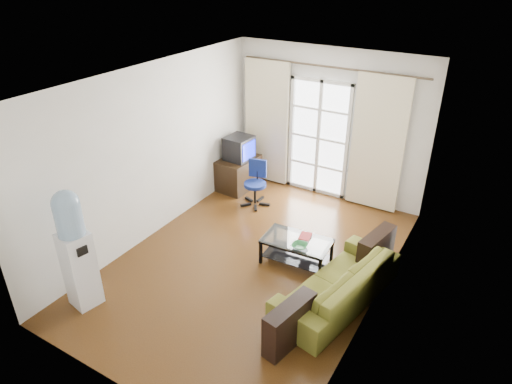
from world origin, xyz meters
TOP-DOWN VIEW (x-y plane):
  - floor at (0.00, 0.00)m, footprint 5.20×5.20m
  - ceiling at (0.00, 0.00)m, footprint 5.20×5.20m
  - wall_back at (0.00, 2.60)m, footprint 3.60×0.02m
  - wall_front at (0.00, -2.60)m, footprint 3.60×0.02m
  - wall_left at (-1.80, 0.00)m, footprint 0.02×5.20m
  - wall_right at (1.80, 0.00)m, footprint 0.02×5.20m
  - french_door at (-0.15, 2.54)m, footprint 1.16×0.06m
  - curtain_rod at (0.00, 2.50)m, footprint 3.30×0.04m
  - curtain_left at (-1.20, 2.48)m, footprint 0.90×0.07m
  - curtain_right at (0.95, 2.48)m, footprint 0.90×0.07m
  - radiator at (0.80, 2.50)m, footprint 0.64×0.12m
  - sofa at (1.38, -0.17)m, footprint 2.26×1.53m
  - coffee_table at (0.55, 0.30)m, footprint 1.01×0.61m
  - bowl at (0.67, 0.14)m, footprint 0.28×0.28m
  - book at (0.54, 0.42)m, footprint 0.24×0.28m
  - remote at (0.63, 0.43)m, footprint 0.18×0.09m
  - tv_stand at (-1.49, 1.92)m, footprint 0.61×0.86m
  - crt_tv at (-1.49, 1.92)m, footprint 0.51×0.51m
  - task_chair at (-0.87, 1.52)m, footprint 0.68×0.68m
  - water_cooler at (-1.42, -1.88)m, footprint 0.40×0.39m

SIDE VIEW (x-z plane):
  - floor at x=0.00m, z-range 0.00..0.00m
  - task_chair at x=-0.87m, z-range -0.17..0.65m
  - coffee_table at x=0.55m, z-range 0.06..0.45m
  - sofa at x=1.38m, z-range 0.00..0.57m
  - tv_stand at x=-1.49m, z-range 0.00..0.61m
  - radiator at x=0.80m, z-range 0.01..0.65m
  - remote at x=0.63m, z-range 0.40..0.42m
  - book at x=0.54m, z-range 0.40..0.42m
  - bowl at x=0.67m, z-range 0.40..0.45m
  - crt_tv at x=-1.49m, z-range 0.61..1.05m
  - water_cooler at x=-1.42m, z-range 0.04..1.68m
  - french_door at x=-0.15m, z-range 0.00..2.15m
  - curtain_left at x=-1.20m, z-range 0.02..2.38m
  - curtain_right at x=0.95m, z-range 0.02..2.38m
  - wall_back at x=0.00m, z-range 0.00..2.70m
  - wall_front at x=0.00m, z-range 0.00..2.70m
  - wall_left at x=-1.80m, z-range 0.00..2.70m
  - wall_right at x=1.80m, z-range 0.00..2.70m
  - curtain_rod at x=0.00m, z-range 2.36..2.40m
  - ceiling at x=0.00m, z-range 2.70..2.70m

